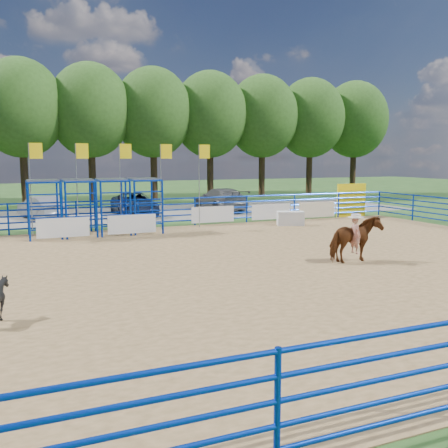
{
  "coord_description": "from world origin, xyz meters",
  "views": [
    {
      "loc": [
        -5.54,
        -14.59,
        3.56
      ],
      "look_at": [
        0.92,
        1.0,
        1.3
      ],
      "focal_mm": 40.0,
      "sensor_mm": 36.0,
      "label": 1
    }
  ],
  "objects_px": {
    "car_c": "(134,204)",
    "announcer_table": "(290,218)",
    "car_b": "(42,207)",
    "horse_and_rider": "(355,237)",
    "car_d": "(221,199)"
  },
  "relations": [
    {
      "from": "horse_and_rider",
      "to": "car_d",
      "type": "bearing_deg",
      "value": 83.1
    },
    {
      "from": "car_d",
      "to": "car_c",
      "type": "bearing_deg",
      "value": 4.67
    },
    {
      "from": "car_b",
      "to": "car_c",
      "type": "bearing_deg",
      "value": 155.55
    },
    {
      "from": "car_c",
      "to": "car_d",
      "type": "bearing_deg",
      "value": 8.47
    },
    {
      "from": "car_c",
      "to": "horse_and_rider",
      "type": "bearing_deg",
      "value": -74.66
    },
    {
      "from": "announcer_table",
      "to": "car_c",
      "type": "height_order",
      "value": "car_c"
    },
    {
      "from": "announcer_table",
      "to": "car_c",
      "type": "relative_size",
      "value": 0.27
    },
    {
      "from": "car_c",
      "to": "car_d",
      "type": "height_order",
      "value": "car_d"
    },
    {
      "from": "car_c",
      "to": "car_b",
      "type": "bearing_deg",
      "value": 177.75
    },
    {
      "from": "car_b",
      "to": "car_d",
      "type": "height_order",
      "value": "car_d"
    },
    {
      "from": "car_c",
      "to": "announcer_table",
      "type": "bearing_deg",
      "value": -47.09
    },
    {
      "from": "announcer_table",
      "to": "horse_and_rider",
      "type": "distance_m",
      "value": 9.34
    },
    {
      "from": "car_c",
      "to": "car_d",
      "type": "xyz_separation_m",
      "value": [
        6.0,
        0.68,
        0.06
      ]
    },
    {
      "from": "horse_and_rider",
      "to": "car_b",
      "type": "relative_size",
      "value": 0.56
    },
    {
      "from": "horse_and_rider",
      "to": "car_c",
      "type": "relative_size",
      "value": 0.45
    }
  ]
}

